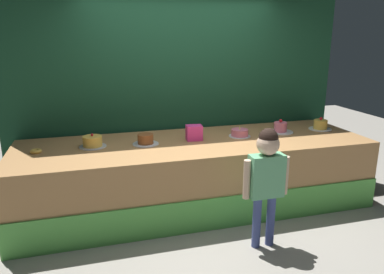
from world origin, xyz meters
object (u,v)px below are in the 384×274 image
donut (36,151)px  cake_center (240,133)px  cake_far_right (320,125)px  child_figure (266,172)px  cake_far_left (93,142)px  cake_left (146,140)px  pink_box (194,133)px  cake_right (280,128)px

donut → cake_center: bearing=0.5°
cake_far_right → cake_center: bearing=-178.1°
child_figure → donut: (-2.15, 1.10, 0.06)m
child_figure → cake_far_left: (-1.56, 1.16, 0.10)m
cake_left → cake_far_right: size_ratio=1.01×
pink_box → cake_right: pink_box is taller
pink_box → cake_left: bearing=-177.9°
donut → cake_center: size_ratio=0.43×
cake_far_right → child_figure: bearing=-139.9°
cake_far_left → cake_center: size_ratio=1.11×
cake_center → cake_far_left: bearing=178.7°
cake_center → cake_left: bearing=-179.1°
cake_far_left → child_figure: bearing=-36.6°
donut → cake_center: (2.35, 0.02, 0.02)m
cake_center → cake_far_right: (1.17, 0.04, 0.01)m
cake_left → pink_box: bearing=2.1°
pink_box → cake_far_right: pink_box is taller
cake_far_left → cake_left: bearing=-5.7°
donut → cake_far_left: 0.59m
cake_far_left → cake_center: 1.76m
child_figure → cake_center: 1.14m
cake_far_right → cake_right: bearing=178.8°
child_figure → cake_center: size_ratio=4.47×
child_figure → cake_far_right: child_figure is taller
pink_box → cake_left: size_ratio=0.62×
donut → cake_right: 2.93m
pink_box → cake_center: pink_box is taller
cake_far_left → cake_far_right: bearing=-0.0°
donut → cake_center: 2.35m
cake_far_left → cake_center: (1.76, -0.04, -0.01)m
child_figure → cake_far_left: size_ratio=4.03×
cake_far_left → cake_right: 2.35m
child_figure → cake_far_left: 1.95m
cake_far_right → donut: bearing=-179.0°
donut → cake_far_left: bearing=6.0°
cake_right → donut: bearing=-178.6°
donut → cake_left: 1.17m
donut → cake_right: size_ratio=0.35×
child_figure → pink_box: child_figure is taller
pink_box → cake_right: 1.17m
cake_far_left → cake_left: cake_far_left is taller
cake_far_left → cake_right: (2.35, 0.01, -0.00)m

